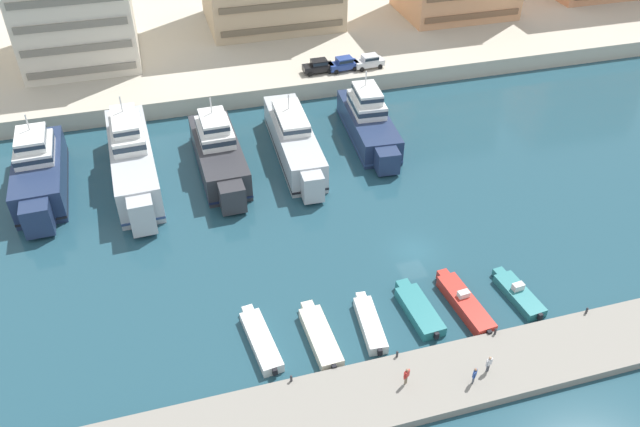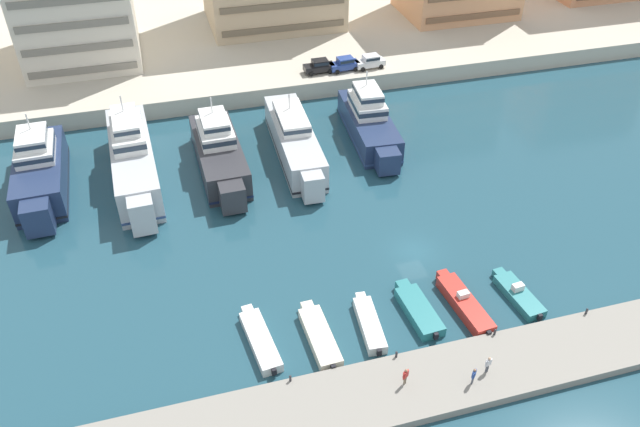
# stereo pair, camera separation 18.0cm
# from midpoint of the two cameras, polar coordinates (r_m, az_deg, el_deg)

# --- Properties ---
(ground_plane) EXTENTS (400.00, 400.00, 0.00)m
(ground_plane) POSITION_cam_midpoint_polar(r_m,az_deg,el_deg) (59.92, 8.72, -3.42)
(ground_plane) COLOR #234C5B
(quay_promenade) EXTENTS (180.00, 70.00, 2.33)m
(quay_promenade) POSITION_cam_midpoint_polar(r_m,az_deg,el_deg) (116.05, -4.67, 18.66)
(quay_promenade) COLOR beige
(quay_promenade) RESTS_ON ground
(pier_dock) EXTENTS (120.00, 5.91, 0.76)m
(pier_dock) POSITION_cam_midpoint_polar(r_m,az_deg,el_deg) (50.91, 15.21, -13.55)
(pier_dock) COLOR gray
(pier_dock) RESTS_ON ground
(yacht_navy_far_left) EXTENTS (5.34, 16.98, 8.03)m
(yacht_navy_far_left) POSITION_cam_midpoint_polar(r_m,az_deg,el_deg) (72.11, -24.17, 3.53)
(yacht_navy_far_left) COLOR navy
(yacht_navy_far_left) RESTS_ON ground
(yacht_silver_left) EXTENTS (5.11, 20.98, 8.81)m
(yacht_silver_left) POSITION_cam_midpoint_polar(r_m,az_deg,el_deg) (70.26, -16.67, 4.86)
(yacht_silver_left) COLOR silver
(yacht_silver_left) RESTS_ON ground
(yacht_charcoal_mid_left) EXTENTS (4.96, 17.32, 7.85)m
(yacht_charcoal_mid_left) POSITION_cam_midpoint_polar(r_m,az_deg,el_deg) (70.01, -9.14, 5.53)
(yacht_charcoal_mid_left) COLOR #333338
(yacht_charcoal_mid_left) RESTS_ON ground
(yacht_silver_center_left) EXTENTS (4.57, 19.71, 6.58)m
(yacht_silver_center_left) POSITION_cam_midpoint_polar(r_m,az_deg,el_deg) (71.76, -2.27, 6.68)
(yacht_silver_center_left) COLOR silver
(yacht_silver_center_left) RESTS_ON ground
(yacht_navy_center) EXTENTS (5.52, 17.13, 7.69)m
(yacht_navy_center) POSITION_cam_midpoint_polar(r_m,az_deg,el_deg) (75.42, 4.59, 8.35)
(yacht_navy_center) COLOR navy
(yacht_navy_center) RESTS_ON ground
(motorboat_white_far_left) EXTENTS (2.42, 7.44, 0.89)m
(motorboat_white_far_left) POSITION_cam_midpoint_polar(r_m,az_deg,el_deg) (51.21, -5.40, -11.42)
(motorboat_white_far_left) COLOR white
(motorboat_white_far_left) RESTS_ON ground
(motorboat_cream_left) EXTENTS (2.12, 7.35, 0.92)m
(motorboat_cream_left) POSITION_cam_midpoint_polar(r_m,az_deg,el_deg) (51.22, 0.04, -11.14)
(motorboat_cream_left) COLOR beige
(motorboat_cream_left) RESTS_ON ground
(motorboat_white_mid_left) EXTENTS (2.01, 6.68, 0.90)m
(motorboat_white_mid_left) POSITION_cam_midpoint_polar(r_m,az_deg,el_deg) (52.26, 4.62, -10.02)
(motorboat_white_mid_left) COLOR white
(motorboat_white_mid_left) RESTS_ON ground
(motorboat_teal_center_left) EXTENTS (2.42, 6.80, 0.93)m
(motorboat_teal_center_left) POSITION_cam_midpoint_polar(r_m,az_deg,el_deg) (53.79, 9.06, -8.70)
(motorboat_teal_center_left) COLOR teal
(motorboat_teal_center_left) RESTS_ON ground
(motorboat_red_center) EXTENTS (2.36, 7.92, 1.56)m
(motorboat_red_center) POSITION_cam_midpoint_polar(r_m,az_deg,el_deg) (54.95, 13.12, -8.00)
(motorboat_red_center) COLOR red
(motorboat_red_center) RESTS_ON ground
(motorboat_teal_center_right) EXTENTS (2.33, 6.40, 1.36)m
(motorboat_teal_center_right) POSITION_cam_midpoint_polar(r_m,az_deg,el_deg) (57.17, 17.73, -7.03)
(motorboat_teal_center_right) COLOR teal
(motorboat_teal_center_right) RESTS_ON ground
(car_black_far_left) EXTENTS (4.13, 1.97, 1.80)m
(car_black_far_left) POSITION_cam_midpoint_polar(r_m,az_deg,el_deg) (86.36, -0.01, 13.36)
(car_black_far_left) COLOR black
(car_black_far_left) RESTS_ON quay_promenade
(car_blue_left) EXTENTS (4.23, 2.21, 1.80)m
(car_blue_left) POSITION_cam_midpoint_polar(r_m,az_deg,el_deg) (87.07, 2.32, 13.55)
(car_blue_left) COLOR #28428E
(car_blue_left) RESTS_ON quay_promenade
(car_white_mid_left) EXTENTS (4.21, 2.14, 1.80)m
(car_white_mid_left) POSITION_cam_midpoint_polar(r_m,az_deg,el_deg) (88.01, 4.67, 13.73)
(car_white_mid_left) COLOR white
(car_white_mid_left) RESTS_ON quay_promenade
(pedestrian_near_edge) EXTENTS (0.48, 0.47, 1.62)m
(pedestrian_near_edge) POSITION_cam_midpoint_polar(r_m,az_deg,el_deg) (48.54, 13.99, -14.12)
(pedestrian_near_edge) COLOR #4C515B
(pedestrian_near_edge) RESTS_ON pier_dock
(pedestrian_mid_deck) EXTENTS (0.55, 0.42, 1.64)m
(pedestrian_mid_deck) POSITION_cam_midpoint_polar(r_m,az_deg,el_deg) (47.59, 7.95, -14.44)
(pedestrian_mid_deck) COLOR #7A6B56
(pedestrian_mid_deck) RESTS_ON pier_dock
(pedestrian_far_side) EXTENTS (0.60, 0.33, 1.61)m
(pedestrian_far_side) POSITION_cam_midpoint_polar(r_m,az_deg,el_deg) (49.50, 15.24, -13.08)
(pedestrian_far_side) COLOR #4C515B
(pedestrian_far_side) RESTS_ON pier_dock
(bollard_west) EXTENTS (0.20, 0.20, 0.61)m
(bollard_west) POSITION_cam_midpoint_polar(r_m,az_deg,el_deg) (47.86, -2.62, -14.80)
(bollard_west) COLOR #2D2D33
(bollard_west) RESTS_ON pier_dock
(bollard_west_mid) EXTENTS (0.20, 0.20, 0.61)m
(bollard_west_mid) POSITION_cam_midpoint_polar(r_m,az_deg,el_deg) (49.58, 7.11, -12.63)
(bollard_west_mid) COLOR #2D2D33
(bollard_west_mid) RESTS_ON pier_dock
(bollard_east_mid) EXTENTS (0.20, 0.20, 0.61)m
(bollard_east_mid) POSITION_cam_midpoint_polar(r_m,az_deg,el_deg) (52.60, 15.80, -10.36)
(bollard_east_mid) COLOR #2D2D33
(bollard_east_mid) RESTS_ON pier_dock
(bollard_east) EXTENTS (0.20, 0.20, 0.61)m
(bollard_east) POSITION_cam_midpoint_polar(r_m,az_deg,el_deg) (56.72, 23.29, -8.19)
(bollard_east) COLOR #2D2D33
(bollard_east) RESTS_ON pier_dock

